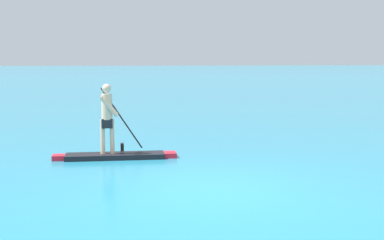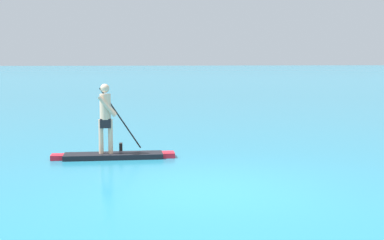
% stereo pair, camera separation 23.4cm
% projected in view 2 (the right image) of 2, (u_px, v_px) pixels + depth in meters
% --- Properties ---
extents(ground, '(440.00, 440.00, 0.00)m').
position_uv_depth(ground, '(209.00, 189.00, 9.72)').
color(ground, teal).
extents(paddleboarder_mid_center, '(2.94, 0.83, 1.81)m').
position_uv_depth(paddleboarder_mid_center, '(112.00, 142.00, 12.76)').
color(paddleboarder_mid_center, black).
rests_on(paddleboarder_mid_center, ground).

